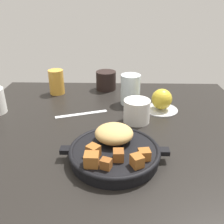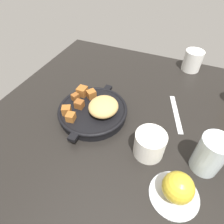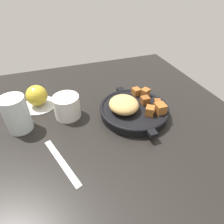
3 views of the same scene
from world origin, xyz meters
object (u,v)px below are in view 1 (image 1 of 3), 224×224
at_px(red_apple, 162,99).
at_px(juice_glass_amber, 57,82).
at_px(coffee_mug_dark, 106,80).
at_px(ceramic_mug_white, 137,111).
at_px(butter_knife, 82,114).
at_px(water_glass_tall, 130,89).
at_px(cast_iron_skillet, 114,150).

relative_size(red_apple, juice_glass_amber, 0.73).
bearing_deg(coffee_mug_dark, juice_glass_amber, -164.61).
bearing_deg(ceramic_mug_white, butter_knife, 165.69).
xyz_separation_m(red_apple, coffee_mug_dark, (-0.21, 0.21, -0.00)).
height_order(juice_glass_amber, ceramic_mug_white, juice_glass_amber).
bearing_deg(juice_glass_amber, ceramic_mug_white, -37.95).
bearing_deg(coffee_mug_dark, butter_knife, -106.26).
bearing_deg(juice_glass_amber, butter_knife, -57.16).
height_order(red_apple, water_glass_tall, water_glass_tall).
bearing_deg(ceramic_mug_white, coffee_mug_dark, 110.63).
xyz_separation_m(cast_iron_skillet, ceramic_mug_white, (0.07, 0.20, 0.01)).
bearing_deg(ceramic_mug_white, juice_glass_amber, 142.05).
xyz_separation_m(red_apple, ceramic_mug_white, (-0.09, -0.09, -0.00)).
distance_m(red_apple, juice_glass_amber, 0.43).
bearing_deg(red_apple, coffee_mug_dark, 134.53).
bearing_deg(cast_iron_skillet, coffee_mug_dark, 94.98).
distance_m(cast_iron_skillet, butter_knife, 0.28).
relative_size(red_apple, ceramic_mug_white, 0.86).
height_order(cast_iron_skillet, butter_knife, cast_iron_skillet).
relative_size(coffee_mug_dark, water_glass_tall, 0.76).
distance_m(cast_iron_skillet, juice_glass_amber, 0.51).
xyz_separation_m(cast_iron_skillet, juice_glass_amber, (-0.24, 0.45, 0.02)).
height_order(cast_iron_skillet, red_apple, red_apple).
xyz_separation_m(juice_glass_amber, water_glass_tall, (0.30, -0.10, 0.01)).
bearing_deg(butter_knife, ceramic_mug_white, -33.21).
relative_size(cast_iron_skillet, red_apple, 3.74).
bearing_deg(cast_iron_skillet, water_glass_tall, 81.30).
bearing_deg(water_glass_tall, cast_iron_skillet, -98.70).
relative_size(cast_iron_skillet, butter_knife, 1.51).
height_order(cast_iron_skillet, coffee_mug_dark, coffee_mug_dark).
bearing_deg(butter_knife, water_glass_tall, 11.35).
distance_m(juice_glass_amber, water_glass_tall, 0.31).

